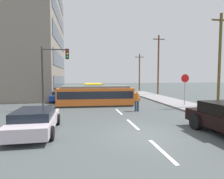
{
  "coord_description": "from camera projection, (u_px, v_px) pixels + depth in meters",
  "views": [
    {
      "loc": [
        -3.01,
        -8.51,
        2.81
      ],
      "look_at": [
        -0.17,
        8.23,
        1.63
      ],
      "focal_mm": 30.12,
      "sensor_mm": 36.0,
      "label": 1
    }
  ],
  "objects": [
    {
      "name": "parked_sedan_near",
      "position": [
        35.0,
        120.0,
        9.38
      ],
      "size": [
        2.15,
        4.62,
        1.19
      ],
      "color": "silver",
      "rests_on": "ground"
    },
    {
      "name": "traffic_light_mast",
      "position": [
        53.0,
        67.0,
        15.48
      ],
      "size": [
        2.23,
        0.33,
        5.23
      ],
      "color": "#333333",
      "rests_on": "ground"
    },
    {
      "name": "utility_pole_near",
      "position": [
        220.0,
        59.0,
        16.81
      ],
      "size": [
        1.8,
        0.24,
        8.38
      ],
      "color": "brown",
      "rests_on": "ground"
    },
    {
      "name": "lane_stripe_3",
      "position": [
        104.0,
        98.0,
        24.41
      ],
      "size": [
        0.16,
        2.4,
        0.01
      ],
      "primitive_type": "cube",
      "color": "silver",
      "rests_on": "ground"
    },
    {
      "name": "utility_pole_far",
      "position": [
        139.0,
        72.0,
        37.28
      ],
      "size": [
        1.8,
        0.24,
        7.24
      ],
      "color": "brown",
      "rests_on": "ground"
    },
    {
      "name": "lane_stripe_1",
      "position": [
        133.0,
        124.0,
        11.04
      ],
      "size": [
        0.16,
        2.4,
        0.01
      ],
      "primitive_type": "cube",
      "color": "silver",
      "rests_on": "ground"
    },
    {
      "name": "pedestrian_crossing",
      "position": [
        137.0,
        100.0,
        15.12
      ],
      "size": [
        0.5,
        0.36,
        1.67
      ],
      "color": "navy",
      "rests_on": "ground"
    },
    {
      "name": "streetcar_tram",
      "position": [
        95.0,
        95.0,
        18.17
      ],
      "size": [
        7.25,
        2.82,
        1.91
      ],
      "color": "orange",
      "rests_on": "ground"
    },
    {
      "name": "sidewalk_curb_right",
      "position": [
        196.0,
        108.0,
        16.1
      ],
      "size": [
        3.2,
        36.0,
        0.14
      ],
      "primitive_type": "cube",
      "color": "gray",
      "rests_on": "ground"
    },
    {
      "name": "parked_sedan_far",
      "position": [
        68.0,
        91.0,
        28.3
      ],
      "size": [
        2.03,
        4.07,
        1.19
      ],
      "color": "navy",
      "rests_on": "ground"
    },
    {
      "name": "stop_sign",
      "position": [
        185.0,
        83.0,
        17.36
      ],
      "size": [
        0.76,
        0.07,
        2.88
      ],
      "color": "gray",
      "rests_on": "sidewalk_curb_right"
    },
    {
      "name": "corner_building",
      "position": [
        5.0,
        40.0,
        26.43
      ],
      "size": [
        14.9,
        16.71,
        16.0
      ],
      "color": "gray",
      "rests_on": "ground"
    },
    {
      "name": "lane_stripe_4",
      "position": [
        99.0,
        94.0,
        30.31
      ],
      "size": [
        0.16,
        2.4,
        0.01
      ],
      "primitive_type": "cube",
      "color": "silver",
      "rests_on": "ground"
    },
    {
      "name": "city_bus",
      "position": [
        93.0,
        89.0,
        27.82
      ],
      "size": [
        2.6,
        5.82,
        1.76
      ],
      "color": "gold",
      "rests_on": "ground"
    },
    {
      "name": "ground_plane",
      "position": [
        111.0,
        104.0,
        18.91
      ],
      "size": [
        120.0,
        120.0,
        0.0
      ],
      "primitive_type": "plane",
      "color": "#464C4C"
    },
    {
      "name": "utility_pole_mid",
      "position": [
        158.0,
        64.0,
        28.35
      ],
      "size": [
        1.8,
        0.24,
        8.99
      ],
      "color": "brown",
      "rests_on": "ground"
    },
    {
      "name": "parked_sedan_mid",
      "position": [
        61.0,
        96.0,
        21.48
      ],
      "size": [
        2.06,
        4.59,
        1.19
      ],
      "color": "#153796",
      "rests_on": "ground"
    },
    {
      "name": "lane_stripe_0",
      "position": [
        162.0,
        151.0,
        7.1
      ],
      "size": [
        0.16,
        2.4,
        0.01
      ],
      "primitive_type": "cube",
      "color": "silver",
      "rests_on": "ground"
    },
    {
      "name": "lane_stripe_2",
      "position": [
        119.0,
        112.0,
        14.97
      ],
      "size": [
        0.16,
        2.4,
        0.01
      ],
      "primitive_type": "cube",
      "color": "silver",
      "rests_on": "ground"
    }
  ]
}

